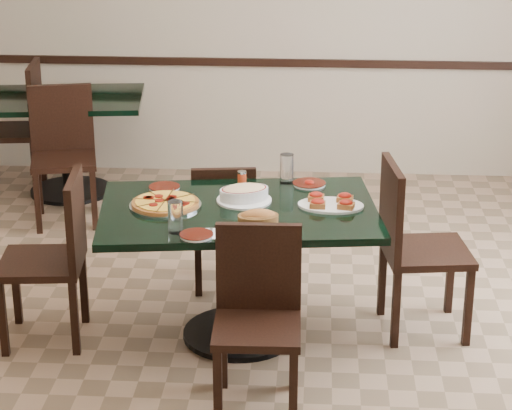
# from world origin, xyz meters

# --- Properties ---
(floor) EXTENTS (5.50, 5.50, 0.00)m
(floor) POSITION_xyz_m (0.00, 0.00, 0.00)
(floor) COLOR #84664C
(floor) RESTS_ON ground
(room_shell) EXTENTS (5.50, 5.50, 5.50)m
(room_shell) POSITION_xyz_m (1.02, 1.73, 1.17)
(room_shell) COLOR silver
(room_shell) RESTS_ON floor
(main_table) EXTENTS (1.54, 1.10, 0.75)m
(main_table) POSITION_xyz_m (-0.09, -0.09, 0.57)
(main_table) COLOR black
(main_table) RESTS_ON floor
(back_table) EXTENTS (1.22, 0.95, 0.75)m
(back_table) POSITION_xyz_m (-1.56, 2.14, 0.52)
(back_table) COLOR black
(back_table) RESTS_ON floor
(chair_far) EXTENTS (0.42, 0.42, 0.80)m
(chair_far) POSITION_xyz_m (-0.23, 0.51, 0.44)
(chair_far) COLOR black
(chair_far) RESTS_ON floor
(chair_near) EXTENTS (0.42, 0.42, 0.87)m
(chair_near) POSITION_xyz_m (0.05, -0.72, 0.49)
(chair_near) COLOR black
(chair_near) RESTS_ON floor
(chair_right) EXTENTS (0.51, 0.51, 0.96)m
(chair_right) POSITION_xyz_m (0.83, 0.05, 0.54)
(chair_right) COLOR black
(chair_right) RESTS_ON floor
(chair_left) EXTENTS (0.47, 0.47, 0.93)m
(chair_left) POSITION_xyz_m (-1.05, -0.18, 0.52)
(chair_left) COLOR black
(chair_left) RESTS_ON floor
(back_chair_near) EXTENTS (0.53, 0.53, 0.94)m
(back_chair_near) POSITION_xyz_m (-1.46, 1.62, 0.53)
(back_chair_near) COLOR black
(back_chair_near) RESTS_ON floor
(back_chair_left) EXTENTS (0.52, 0.52, 1.00)m
(back_chair_left) POSITION_xyz_m (-1.91, 2.13, 0.56)
(back_chair_left) COLOR black
(back_chair_left) RESTS_ON floor
(pepperoni_pizza) EXTENTS (0.38, 0.38, 0.04)m
(pepperoni_pizza) POSITION_xyz_m (-0.47, -0.09, 0.77)
(pepperoni_pizza) COLOR #BABCC2
(pepperoni_pizza) RESTS_ON main_table
(lasagna_casserole) EXTENTS (0.31, 0.29, 0.09)m
(lasagna_casserole) POSITION_xyz_m (-0.07, 0.01, 0.80)
(lasagna_casserole) COLOR silver
(lasagna_casserole) RESTS_ON main_table
(bread_basket) EXTENTS (0.23, 0.18, 0.09)m
(bread_basket) POSITION_xyz_m (0.03, -0.34, 0.79)
(bread_basket) COLOR brown
(bread_basket) RESTS_ON main_table
(bruschetta_platter) EXTENTS (0.36, 0.26, 0.05)m
(bruschetta_platter) POSITION_xyz_m (0.39, -0.04, 0.77)
(bruschetta_platter) COLOR silver
(bruschetta_platter) RESTS_ON main_table
(side_plate_near) EXTENTS (0.16, 0.16, 0.02)m
(side_plate_near) POSITION_xyz_m (-0.26, -0.50, 0.76)
(side_plate_near) COLOR silver
(side_plate_near) RESTS_ON main_table
(side_plate_far_r) EXTENTS (0.18, 0.18, 0.03)m
(side_plate_far_r) POSITION_xyz_m (0.28, 0.29, 0.76)
(side_plate_far_r) COLOR silver
(side_plate_far_r) RESTS_ON main_table
(side_plate_far_l) EXTENTS (0.17, 0.17, 0.02)m
(side_plate_far_l) POSITION_xyz_m (-0.52, 0.18, 0.76)
(side_plate_far_l) COLOR silver
(side_plate_far_l) RESTS_ON main_table
(napkin_setting) EXTENTS (0.15, 0.15, 0.01)m
(napkin_setting) POSITION_xyz_m (-0.21, -0.46, 0.75)
(napkin_setting) COLOR white
(napkin_setting) RESTS_ON main_table
(water_glass_a) EXTENTS (0.08, 0.08, 0.17)m
(water_glass_a) POSITION_xyz_m (0.15, 0.32, 0.83)
(water_glass_a) COLOR white
(water_glass_a) RESTS_ON main_table
(water_glass_b) EXTENTS (0.08, 0.08, 0.16)m
(water_glass_b) POSITION_xyz_m (-0.37, -0.45, 0.83)
(water_glass_b) COLOR white
(water_glass_b) RESTS_ON main_table
(pepper_shaker) EXTENTS (0.05, 0.05, 0.09)m
(pepper_shaker) POSITION_xyz_m (-0.10, 0.25, 0.79)
(pepper_shaker) COLOR #B92E13
(pepper_shaker) RESTS_ON main_table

